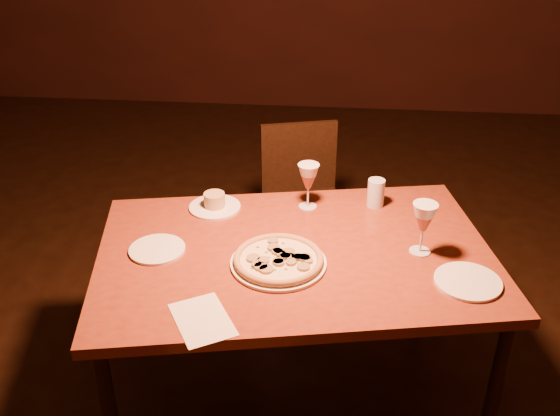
{
  "coord_description": "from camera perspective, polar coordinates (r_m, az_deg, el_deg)",
  "views": [
    {
      "loc": [
        0.41,
        -1.81,
        1.93
      ],
      "look_at": [
        0.23,
        0.07,
        0.88
      ],
      "focal_mm": 40.0,
      "sensor_mm": 36.0,
      "label": 1
    }
  ],
  "objects": [
    {
      "name": "floor",
      "position": [
        2.68,
        -5.26,
        -17.06
      ],
      "size": [
        7.0,
        7.0,
        0.0
      ],
      "primitive_type": "plane",
      "color": "black",
      "rests_on": "ground"
    },
    {
      "name": "menu_card",
      "position": [
        1.9,
        -7.11,
        -10.1
      ],
      "size": [
        0.24,
        0.27,
        0.0
      ],
      "primitive_type": "cube",
      "rotation": [
        0.0,
        0.0,
        0.52
      ],
      "color": "white",
      "rests_on": "dining_table"
    },
    {
      "name": "wine_glass_right",
      "position": [
        2.19,
        12.92,
        -1.83
      ],
      "size": [
        0.09,
        0.09,
        0.19
      ],
      "primitive_type": null,
      "color": "#A25443",
      "rests_on": "dining_table"
    },
    {
      "name": "side_plate_left",
      "position": [
        2.23,
        -11.17,
        -3.74
      ],
      "size": [
        0.2,
        0.2,
        0.01
      ],
      "primitive_type": "cylinder",
      "color": "white",
      "rests_on": "dining_table"
    },
    {
      "name": "wine_glass_far",
      "position": [
        2.42,
        2.59,
        2.01
      ],
      "size": [
        0.08,
        0.08,
        0.18
      ],
      "primitive_type": null,
      "color": "#A25443",
      "rests_on": "dining_table"
    },
    {
      "name": "water_tumbler",
      "position": [
        2.47,
        8.76,
        1.38
      ],
      "size": [
        0.07,
        0.07,
        0.11
      ],
      "primitive_type": "cylinder",
      "color": "silver",
      "rests_on": "dining_table"
    },
    {
      "name": "ramekin_saucer",
      "position": [
        2.45,
        -6.0,
        0.42
      ],
      "size": [
        0.2,
        0.2,
        0.06
      ],
      "color": "white",
      "rests_on": "dining_table"
    },
    {
      "name": "pizza_plate",
      "position": [
        2.11,
        -0.15,
        -4.76
      ],
      "size": [
        0.33,
        0.33,
        0.04
      ],
      "color": "white",
      "rests_on": "dining_table"
    },
    {
      "name": "dining_table",
      "position": [
        2.22,
        1.37,
        -5.34
      ],
      "size": [
        1.52,
        1.13,
        0.74
      ],
      "rotation": [
        0.0,
        0.0,
        0.2
      ],
      "color": "brown",
      "rests_on": "floor"
    },
    {
      "name": "chair_far",
      "position": [
        3.14,
        2.1,
        1.09
      ],
      "size": [
        0.47,
        0.47,
        0.8
      ],
      "rotation": [
        0.0,
        0.0,
        0.26
      ],
      "color": "black",
      "rests_on": "floor"
    },
    {
      "name": "side_plate_near",
      "position": [
        2.12,
        16.8,
        -6.46
      ],
      "size": [
        0.22,
        0.22,
        0.01
      ],
      "primitive_type": "cylinder",
      "color": "white",
      "rests_on": "dining_table"
    }
  ]
}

